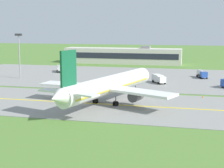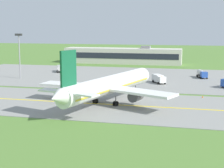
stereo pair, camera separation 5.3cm
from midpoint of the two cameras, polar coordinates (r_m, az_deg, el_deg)
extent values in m
plane|color=#517A33|center=(76.36, -5.05, -3.24)|extent=(500.00, 500.00, 0.00)
cube|color=gray|center=(76.35, -5.05, -3.21)|extent=(240.00, 28.00, 0.10)
cube|color=gray|center=(114.67, 6.38, 1.07)|extent=(140.00, 52.00, 0.10)
cube|color=yellow|center=(76.34, -5.05, -3.17)|extent=(220.00, 0.60, 0.01)
cylinder|color=white|center=(75.56, -0.37, -0.10)|extent=(13.44, 33.74, 4.00)
cone|color=white|center=(91.56, 5.36, 1.57)|extent=(4.38, 3.57, 3.80)
cone|color=white|center=(60.57, -9.16, -2.26)|extent=(4.17, 4.03, 3.40)
cube|color=gold|center=(75.64, -0.37, -0.47)|extent=(12.75, 31.16, 0.36)
cube|color=#1E232D|center=(89.49, 4.79, 1.84)|extent=(3.77, 2.69, 0.70)
cube|color=white|center=(78.44, -6.56, -0.17)|extent=(15.54, 6.94, 0.50)
cylinder|color=#47474C|center=(79.15, -4.51, -1.08)|extent=(3.17, 3.91, 2.30)
cylinder|color=black|center=(80.45, -3.87, -0.90)|extent=(2.09, 0.83, 2.10)
cube|color=white|center=(69.85, 4.76, -1.35)|extent=(15.64, 10.57, 0.50)
cylinder|color=#47474C|center=(72.74, 3.98, -2.02)|extent=(3.17, 3.91, 2.30)
cylinder|color=black|center=(74.15, 4.52, -1.81)|extent=(2.09, 0.83, 2.10)
cube|color=#145938|center=(62.42, -7.32, 2.65)|extent=(1.63, 4.33, 6.50)
cube|color=white|center=(64.91, -9.60, -1.12)|extent=(6.33, 3.44, 0.30)
cube|color=white|center=(61.10, -4.95, -1.69)|extent=(6.46, 4.51, 0.30)
cylinder|color=slate|center=(87.36, 3.92, -0.68)|extent=(0.24, 0.24, 1.65)
cylinder|color=black|center=(87.51, 3.91, -1.21)|extent=(0.65, 1.15, 1.10)
cylinder|color=slate|center=(75.74, -2.83, -2.26)|extent=(0.24, 0.24, 1.65)
cylinder|color=black|center=(76.06, -3.00, -2.85)|extent=(0.65, 1.15, 1.10)
cylinder|color=black|center=(75.77, -2.65, -2.89)|extent=(0.65, 1.15, 1.10)
cylinder|color=slate|center=(73.13, 0.61, -2.68)|extent=(0.24, 0.24, 1.65)
cylinder|color=black|center=(73.44, 0.42, -3.28)|extent=(0.65, 1.15, 1.10)
cylinder|color=black|center=(73.17, 0.79, -3.33)|extent=(0.65, 1.15, 1.10)
cube|color=silver|center=(131.48, -8.69, 2.75)|extent=(2.49, 2.37, 1.80)
cube|color=#1E232D|center=(132.21, -8.68, 2.92)|extent=(1.77, 0.74, 0.81)
cylinder|color=silver|center=(128.48, -8.75, 2.70)|extent=(3.12, 4.56, 1.80)
cube|color=#383838|center=(128.60, -8.74, 2.24)|extent=(3.40, 4.66, 0.24)
cylinder|color=orange|center=(131.37, -8.70, 3.18)|extent=(0.20, 0.20, 0.18)
cylinder|color=black|center=(131.66, -9.12, 2.28)|extent=(0.59, 0.95, 0.90)
cylinder|color=black|center=(131.57, -8.25, 2.30)|extent=(0.59, 0.95, 0.90)
cylinder|color=black|center=(127.85, -9.22, 2.06)|extent=(0.59, 0.95, 0.90)
cylinder|color=black|center=(127.77, -8.28, 2.08)|extent=(0.59, 0.95, 0.90)
cylinder|color=black|center=(100.14, 18.06, -0.35)|extent=(0.82, 0.88, 0.90)
cube|color=#264CA5|center=(114.60, 15.12, 1.53)|extent=(2.43, 2.29, 1.80)
cube|color=#1E232D|center=(113.84, 15.25, 1.63)|extent=(1.80, 0.63, 0.81)
cylinder|color=silver|center=(117.40, 14.68, 1.85)|extent=(2.91, 4.54, 1.80)
cube|color=#383838|center=(117.53, 14.65, 1.36)|extent=(3.20, 4.62, 0.24)
cylinder|color=orange|center=(114.47, 15.14, 2.02)|extent=(0.20, 0.20, 0.18)
cylinder|color=black|center=(115.06, 15.57, 1.01)|extent=(0.54, 0.95, 0.90)
cylinder|color=black|center=(114.44, 14.62, 1.00)|extent=(0.54, 0.95, 0.90)
cylinder|color=black|center=(118.68, 15.01, 1.29)|extent=(0.54, 0.95, 0.90)
cylinder|color=black|center=(118.05, 14.04, 1.28)|extent=(0.54, 0.95, 0.90)
cube|color=silver|center=(101.30, 8.32, 0.73)|extent=(2.64, 2.57, 1.80)
cube|color=#1E232D|center=(100.57, 8.51, 0.85)|extent=(1.64, 1.04, 0.81)
cube|color=silver|center=(103.96, 7.61, 1.03)|extent=(3.95, 4.68, 2.00)
cylinder|color=orange|center=(101.15, 8.34, 1.29)|extent=(0.20, 0.20, 0.18)
cylinder|color=black|center=(101.89, 8.82, 0.18)|extent=(0.72, 0.93, 0.90)
cylinder|color=black|center=(101.04, 7.80, 0.12)|extent=(0.72, 0.93, 0.90)
cylinder|color=black|center=(105.33, 7.93, 0.50)|extent=(0.72, 0.93, 0.90)
cylinder|color=black|center=(104.46, 6.88, 0.45)|extent=(0.72, 0.93, 0.90)
cube|color=beige|center=(158.02, 1.74, 4.73)|extent=(53.84, 9.01, 7.09)
cube|color=#1E232D|center=(153.55, 1.40, 4.72)|extent=(51.68, 0.10, 2.55)
cube|color=slate|center=(155.91, 5.65, 6.15)|extent=(4.00, 4.00, 1.20)
cylinder|color=gray|center=(115.28, -15.24, 4.32)|extent=(0.36, 0.36, 14.00)
cube|color=#333333|center=(114.88, -15.40, 7.97)|extent=(2.40, 0.50, 0.70)
cone|color=orange|center=(84.50, 14.92, -2.08)|extent=(0.44, 0.44, 0.60)
camera|label=1|loc=(0.03, -90.02, 0.00)|focal=54.62mm
camera|label=2|loc=(0.03, 89.98, 0.00)|focal=54.62mm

